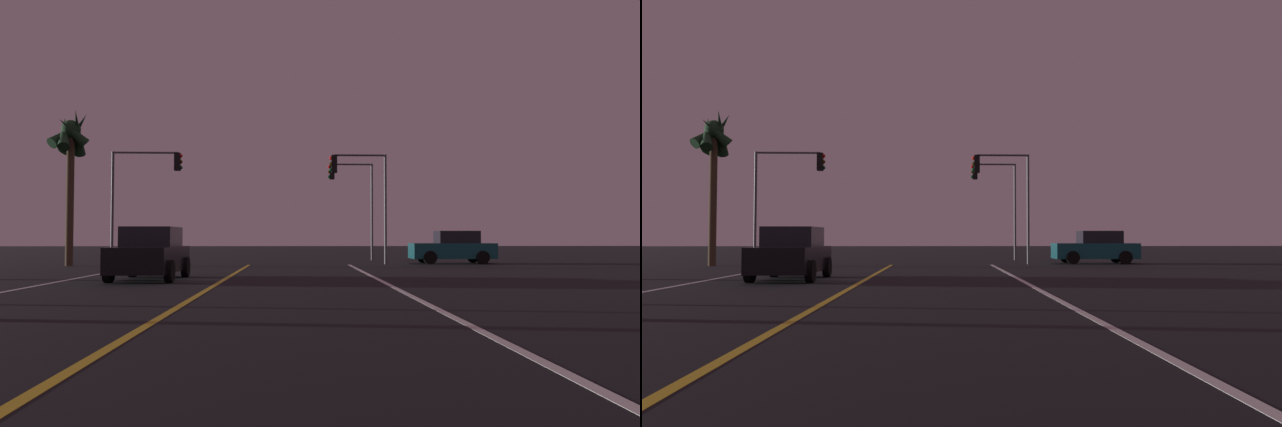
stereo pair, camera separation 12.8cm
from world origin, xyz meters
TOP-DOWN VIEW (x-y plane):
  - lane_edge_right at (4.96, 13.19)m, footprint 0.16×38.37m
  - lane_center_divider at (0.00, 13.19)m, footprint 0.16×38.37m
  - car_oncoming at (-2.39, 21.86)m, footprint 2.02×4.30m
  - car_crossing_side at (10.54, 33.65)m, footprint 4.30×2.02m
  - traffic_light_near_right at (5.52, 32.87)m, footprint 2.94×0.36m
  - traffic_light_near_left at (-5.23, 32.87)m, footprint 3.54×0.36m
  - traffic_light_far_right at (5.65, 38.37)m, footprint 2.72×0.36m
  - palm_tree_left_far at (-8.51, 31.64)m, footprint 1.99×2.29m

SIDE VIEW (x-z plane):
  - lane_edge_right at x=4.96m, z-range 0.00..0.01m
  - lane_center_divider at x=0.00m, z-range 0.00..0.01m
  - car_oncoming at x=-2.39m, z-range -0.03..1.67m
  - car_crossing_side at x=10.54m, z-range -0.03..1.67m
  - traffic_light_near_right at x=5.52m, z-range 1.34..6.94m
  - traffic_light_near_left at x=-5.23m, z-range 1.39..7.06m
  - traffic_light_far_right at x=5.65m, z-range 1.36..7.15m
  - palm_tree_left_far at x=-8.51m, z-range 2.12..9.65m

